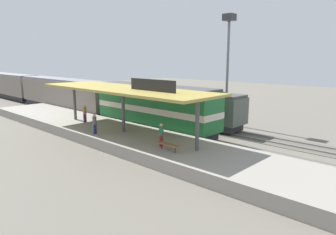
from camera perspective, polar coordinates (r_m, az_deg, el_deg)
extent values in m
plane|color=#666056|center=(31.51, 1.29, -2.19)|extent=(120.00, 120.00, 0.00)
cube|color=#565249|center=(30.09, -1.27, -2.78)|extent=(3.20, 110.00, 0.04)
cube|color=gray|center=(29.59, -2.25, -2.91)|extent=(0.10, 110.00, 0.16)
cube|color=gray|center=(30.58, -0.32, -2.44)|extent=(0.10, 110.00, 0.16)
cube|color=#565249|center=(33.44, 4.27, -1.41)|extent=(3.20, 110.00, 0.04)
cube|color=gray|center=(32.88, 3.48, -1.51)|extent=(0.10, 110.00, 0.16)
cube|color=gray|center=(33.98, 5.04, -1.12)|extent=(0.10, 110.00, 0.16)
cube|color=gray|center=(27.01, -8.16, -3.56)|extent=(6.00, 44.00, 0.90)
cylinder|color=#47474C|center=(20.97, 5.45, -1.41)|extent=(0.28, 0.28, 3.60)
cylinder|color=#47474C|center=(26.54, -8.29, 1.15)|extent=(0.28, 0.28, 3.60)
cylinder|color=#47474C|center=(33.12, -16.94, 2.73)|extent=(0.28, 0.28, 3.60)
cube|color=#A38E3D|center=(26.29, -8.40, 5.23)|extent=(5.20, 18.00, 0.20)
cube|color=black|center=(23.53, -2.96, 6.02)|extent=(0.12, 4.80, 0.90)
cylinder|color=#333338|center=(20.78, 1.38, -6.01)|extent=(0.07, 0.07, 0.42)
cylinder|color=#333338|center=(21.64, -1.19, -5.32)|extent=(0.07, 0.07, 0.42)
cube|color=brown|center=(21.13, 0.07, -5.01)|extent=(0.44, 1.70, 0.08)
cube|color=#28282D|center=(30.66, -2.58, -1.59)|extent=(2.60, 13.60, 0.70)
cube|color=#1E6B33|center=(30.27, -2.61, 2.29)|extent=(2.90, 14.40, 3.50)
cube|color=#424247|center=(30.05, -2.64, 5.82)|extent=(2.78, 14.11, 0.24)
cube|color=beige|center=(30.31, -2.61, 1.80)|extent=(2.93, 14.43, 0.56)
cube|color=#28282D|center=(45.16, -18.69, 1.91)|extent=(2.60, 19.20, 0.70)
cube|color=slate|center=(44.91, -18.85, 4.43)|extent=(2.90, 20.00, 3.30)
cube|color=slate|center=(44.76, -18.99, 6.68)|extent=(2.78, 19.60, 0.24)
cube|color=#28282D|center=(64.16, -27.53, 3.78)|extent=(2.60, 19.20, 0.70)
cube|color=slate|center=(63.98, -27.69, 5.55)|extent=(2.90, 20.00, 3.30)
cube|color=slate|center=(63.88, -27.83, 7.13)|extent=(2.78, 19.60, 0.24)
cube|color=#28282D|center=(33.30, 4.37, -0.60)|extent=(2.50, 11.20, 0.70)
cube|color=#4C564C|center=(33.01, 4.41, 2.20)|extent=(2.80, 12.00, 2.60)
cube|color=#3D453D|center=(32.82, 4.45, 4.65)|extent=(2.69, 11.76, 0.24)
cylinder|color=slate|center=(33.94, 10.95, 7.95)|extent=(0.28, 0.28, 11.00)
cube|color=#333338|center=(34.15, 11.32, 17.79)|extent=(1.10, 1.10, 0.70)
cylinder|color=#663375|center=(31.50, -15.30, -0.13)|extent=(0.16, 0.16, 0.84)
cylinder|color=#663375|center=(31.59, -15.02, -0.09)|extent=(0.16, 0.16, 0.84)
cylinder|color=olive|center=(31.42, -15.23, 1.21)|extent=(0.34, 0.34, 0.64)
sphere|color=tan|center=(31.35, -15.27, 2.00)|extent=(0.23, 0.23, 0.23)
cylinder|color=maroon|center=(22.05, -1.43, -4.44)|extent=(0.16, 0.16, 0.84)
cylinder|color=maroon|center=(22.17, -1.10, -4.35)|extent=(0.16, 0.16, 0.84)
cylinder|color=#23603D|center=(21.93, -1.27, -2.53)|extent=(0.34, 0.34, 0.64)
sphere|color=tan|center=(21.83, -1.28, -1.42)|extent=(0.23, 0.23, 0.23)
cylinder|color=navy|center=(26.46, -13.58, -2.13)|extent=(0.16, 0.16, 0.84)
cylinder|color=navy|center=(26.55, -13.26, -2.07)|extent=(0.16, 0.16, 0.84)
cylinder|color=#4C4C51|center=(26.35, -13.49, -0.53)|extent=(0.34, 0.34, 0.64)
sphere|color=tan|center=(26.27, -13.53, 0.40)|extent=(0.23, 0.23, 0.23)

